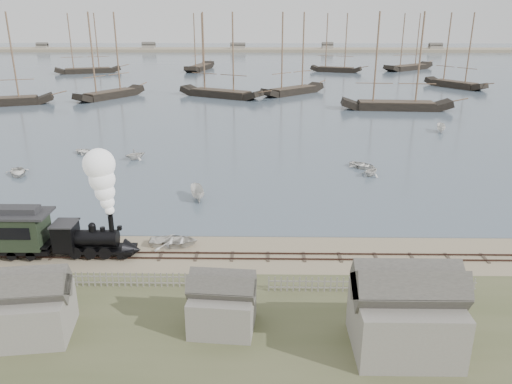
{
  "coord_description": "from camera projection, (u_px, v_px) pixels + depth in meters",
  "views": [
    {
      "loc": [
        4.56,
        -39.4,
        19.02
      ],
      "look_at": [
        3.9,
        4.37,
        3.5
      ],
      "focal_mm": 35.0,
      "sensor_mm": 36.0,
      "label": 1
    }
  ],
  "objects": [
    {
      "name": "shed_right",
      "position": [
        402.0,
        348.0,
        30.17
      ],
      "size": [
        6.0,
        5.0,
        5.1
      ],
      "primitive_type": null,
      "color": "gray",
      "rests_on": "ground"
    },
    {
      "name": "rowboat_6",
      "position": [
        84.0,
        151.0,
        72.47
      ],
      "size": [
        3.95,
        4.23,
        0.71
      ],
      "primitive_type": "imported",
      "rotation": [
        0.0,
        0.0,
        4.13
      ],
      "color": "silver",
      "rests_on": "harbor_water"
    },
    {
      "name": "rowboat_4",
      "position": [
        371.0,
        170.0,
        62.23
      ],
      "size": [
        3.51,
        3.5,
        1.4
      ],
      "primitive_type": "imported",
      "rotation": [
        0.0,
        0.0,
        5.53
      ],
      "color": "silver",
      "rests_on": "harbor_water"
    },
    {
      "name": "schooner_6",
      "position": [
        85.0,
        43.0,
        170.76
      ],
      "size": [
        22.34,
        12.55,
        20.0
      ],
      "primitive_type": null,
      "rotation": [
        0.0,
        0.0,
        0.36
      ],
      "color": "black",
      "rests_on": "harbor_water"
    },
    {
      "name": "schooner_5",
      "position": [
        459.0,
        50.0,
        135.8
      ],
      "size": [
        13.55,
        17.83,
        20.0
      ],
      "primitive_type": null,
      "rotation": [
        0.0,
        0.0,
        -1.0
      ],
      "color": "black",
      "rests_on": "harbor_water"
    },
    {
      "name": "shed_mid",
      "position": [
        223.0,
        327.0,
        32.21
      ],
      "size": [
        4.0,
        3.5,
        3.6
      ],
      "primitive_type": null,
      "color": "gray",
      "rests_on": "ground"
    },
    {
      "name": "rowboat_0",
      "position": [
        18.0,
        172.0,
        62.57
      ],
      "size": [
        4.84,
        4.43,
        0.82
      ],
      "primitive_type": "imported",
      "rotation": [
        0.0,
        0.0,
        0.52
      ],
      "color": "silver",
      "rests_on": "harbor_water"
    },
    {
      "name": "shed_left",
      "position": [
        32.0,
        335.0,
        31.44
      ],
      "size": [
        5.0,
        4.0,
        4.1
      ],
      "primitive_type": null,
      "color": "gray",
      "rests_on": "ground"
    },
    {
      "name": "rowboat_2",
      "position": [
        197.0,
        193.0,
        54.32
      ],
      "size": [
        3.81,
        2.22,
        1.38
      ],
      "primitive_type": "imported",
      "rotation": [
        0.0,
        0.0,
        3.4
      ],
      "color": "silver",
      "rests_on": "harbor_water"
    },
    {
      "name": "rowboat_5",
      "position": [
        441.0,
        128.0,
        85.8
      ],
      "size": [
        3.77,
        2.13,
        1.37
      ],
      "primitive_type": "imported",
      "rotation": [
        0.0,
        0.0,
        2.91
      ],
      "color": "silver",
      "rests_on": "harbor_water"
    },
    {
      "name": "picket_fence_east",
      "position": [
        372.0,
        292.0,
        36.3
      ],
      "size": [
        15.0,
        0.1,
        1.2
      ],
      "primitive_type": null,
      "color": "gray",
      "rests_on": "ground"
    },
    {
      "name": "schooner_1",
      "position": [
        106.0,
        56.0,
        118.01
      ],
      "size": [
        14.15,
        18.71,
        20.0
      ],
      "primitive_type": null,
      "rotation": [
        0.0,
        0.0,
        1.0
      ],
      "color": "black",
      "rests_on": "harbor_water"
    },
    {
      "name": "rowboat_1",
      "position": [
        135.0,
        154.0,
        69.31
      ],
      "size": [
        3.79,
        3.87,
        1.55
      ],
      "primitive_type": "imported",
      "rotation": [
        0.0,
        0.0,
        2.22
      ],
      "color": "silver",
      "rests_on": "harbor_water"
    },
    {
      "name": "schooner_4",
      "position": [
        400.0,
        61.0,
        103.16
      ],
      "size": [
        23.31,
        7.0,
        20.0
      ],
      "primitive_type": null,
      "rotation": [
        0.0,
        0.0,
        -0.07
      ],
      "color": "black",
      "rests_on": "harbor_water"
    },
    {
      "name": "far_spit",
      "position": [
        256.0,
        52.0,
        279.16
      ],
      "size": [
        500.0,
        20.0,
        1.8
      ],
      "primitive_type": "cube",
      "color": "tan",
      "rests_on": "ground"
    },
    {
      "name": "rail_track",
      "position": [
        208.0,
        256.0,
        41.65
      ],
      "size": [
        120.0,
        1.8,
        0.16
      ],
      "color": "#39251F",
      "rests_on": "ground"
    },
    {
      "name": "rowboat_3",
      "position": [
        363.0,
        165.0,
        65.52
      ],
      "size": [
        4.52,
        4.58,
        0.78
      ],
      "primitive_type": "imported",
      "rotation": [
        0.0,
        0.0,
        0.83
      ],
      "color": "silver",
      "rests_on": "harbor_water"
    },
    {
      "name": "ground",
      "position": [
        211.0,
        246.0,
        43.55
      ],
      "size": [
        600.0,
        600.0,
        0.0
      ],
      "primitive_type": "plane",
      "color": "tan",
      "rests_on": "ground"
    },
    {
      "name": "harbor_water",
      "position": [
        253.0,
        65.0,
        203.75
      ],
      "size": [
        600.0,
        336.0,
        0.06
      ],
      "primitive_type": "cube",
      "color": "#4E5F6F",
      "rests_on": "ground"
    },
    {
      "name": "schooner_7",
      "position": [
        199.0,
        42.0,
        180.92
      ],
      "size": [
        9.55,
        23.63,
        20.0
      ],
      "primitive_type": null,
      "rotation": [
        0.0,
        0.0,
        1.38
      ],
      "color": "black",
      "rests_on": "harbor_water"
    },
    {
      "name": "schooner_9",
      "position": [
        411.0,
        42.0,
        181.22
      ],
      "size": [
        22.12,
        19.6,
        20.0
      ],
      "primitive_type": null,
      "rotation": [
        0.0,
        0.0,
        0.69
      ],
      "color": "black",
      "rests_on": "harbor_water"
    },
    {
      "name": "schooner_3",
      "position": [
        294.0,
        54.0,
        124.06
      ],
      "size": [
        17.35,
        16.72,
        20.0
      ],
      "primitive_type": null,
      "rotation": [
        0.0,
        0.0,
        0.76
      ],
      "color": "black",
      "rests_on": "harbor_water"
    },
    {
      "name": "picket_fence_west",
      "position": [
        114.0,
        287.0,
        37.05
      ],
      "size": [
        19.0,
        0.1,
        1.2
      ],
      "primitive_type": null,
      "color": "gray",
      "rests_on": "ground"
    },
    {
      "name": "locomotive",
      "position": [
        101.0,
        211.0,
        40.43
      ],
      "size": [
        7.07,
        2.64,
        8.81
      ],
      "color": "black",
      "rests_on": "ground"
    },
    {
      "name": "schooner_8",
      "position": [
        337.0,
        43.0,
        173.87
      ],
      "size": [
        18.14,
        10.12,
        20.0
      ],
      "primitive_type": null,
      "rotation": [
        0.0,
        0.0,
        -0.36
      ],
      "color": "black",
      "rests_on": "harbor_water"
    },
    {
      "name": "schooner_2",
      "position": [
        220.0,
        55.0,
        119.43
      ],
      "size": [
        21.7,
        14.96,
        20.0
      ],
      "primitive_type": null,
      "rotation": [
        0.0,
        0.0,
        -0.5
      ],
      "color": "black",
      "rests_on": "harbor_water"
    },
    {
      "name": "beached_dinghy",
      "position": [
        174.0,
        241.0,
        43.51
      ],
      "size": [
        3.06,
        4.25,
        0.87
      ],
      "primitive_type": "imported",
      "rotation": [
        0.0,
        0.0,
        1.58
      ],
      "color": "silver",
      "rests_on": "ground"
    }
  ]
}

